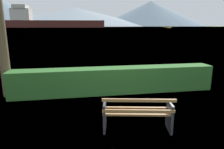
{
  "coord_description": "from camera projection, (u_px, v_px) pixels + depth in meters",
  "views": [
    {
      "loc": [
        -1.31,
        -4.2,
        2.37
      ],
      "look_at": [
        0.0,
        3.39,
        0.52
      ],
      "focal_mm": 32.69,
      "sensor_mm": 36.0,
      "label": 1
    }
  ],
  "objects": [
    {
      "name": "ground_plane",
      "position": [
        137.0,
        129.0,
        4.8
      ],
      "size": [
        1400.0,
        1400.0,
        0.0
      ],
      "primitive_type": "plane",
      "color": "#4C6B33"
    },
    {
      "name": "water_surface",
      "position": [
        77.0,
        27.0,
        299.6
      ],
      "size": [
        620.0,
        620.0,
        0.0
      ],
      "primitive_type": "plane",
      "color": "#7A99A8",
      "rests_on": "ground_plane"
    },
    {
      "name": "park_bench",
      "position": [
        137.0,
        113.0,
        4.64
      ],
      "size": [
        1.65,
        0.86,
        0.87
      ],
      "color": "olive",
      "rests_on": "ground_plane"
    },
    {
      "name": "hedge_row",
      "position": [
        115.0,
        80.0,
        7.33
      ],
      "size": [
        7.22,
        0.68,
        0.91
      ],
      "primitive_type": "cube",
      "color": "#285B23",
      "rests_on": "ground_plane"
    },
    {
      "name": "cargo_ship_large",
      "position": [
        47.0,
        21.0,
        231.87
      ],
      "size": [
        113.74,
        26.34,
        24.47
      ],
      "color": "#471E19",
      "rests_on": "water_surface"
    },
    {
      "name": "fishing_boat_near",
      "position": [
        167.0,
        27.0,
        271.99
      ],
      "size": [
        8.27,
        4.08,
        1.76
      ],
      "color": "gold",
      "rests_on": "water_surface"
    },
    {
      "name": "sailboat_mid",
      "position": [
        169.0,
        27.0,
        188.43
      ],
      "size": [
        4.26,
        1.98,
        1.9
      ],
      "color": "gold",
      "rests_on": "water_surface"
    },
    {
      "name": "distant_hills",
      "position": [
        67.0,
        14.0,
        557.0
      ],
      "size": [
        749.48,
        410.75,
        81.37
      ],
      "color": "slate",
      "rests_on": "ground_plane"
    }
  ]
}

